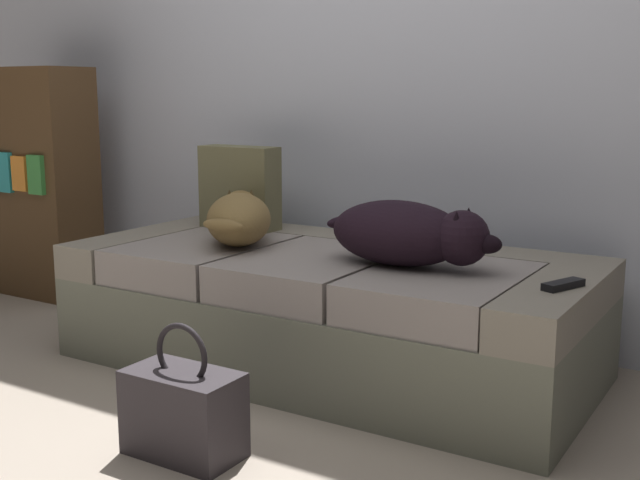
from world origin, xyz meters
name	(u,v)px	position (x,y,z in m)	size (l,w,h in m)	color
ground_plane	(129,477)	(0.00, 0.00, 0.00)	(10.00, 10.00, 0.00)	#A19383
couch	(327,310)	(0.00, 1.00, 0.21)	(1.86, 0.86, 0.43)	slate
dog_tan	(239,217)	(-0.37, 0.97, 0.52)	(0.43, 0.51, 0.19)	olive
dog_dark	(409,234)	(0.35, 0.93, 0.54)	(0.63, 0.28, 0.21)	black
tv_remote	(563,285)	(0.86, 0.90, 0.44)	(0.04, 0.15, 0.02)	black
throw_pillow	(240,188)	(-0.56, 1.23, 0.60)	(0.34, 0.12, 0.34)	#6A6646
handbag	(184,412)	(0.04, 0.18, 0.13)	(0.32, 0.18, 0.38)	#2F292E
bookshelf	(39,183)	(-1.75, 1.19, 0.55)	(0.56, 0.30, 1.10)	#50371F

